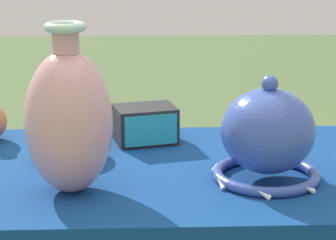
% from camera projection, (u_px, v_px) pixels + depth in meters
% --- Properties ---
extents(display_table, '(1.17, 0.63, 0.73)m').
position_uv_depth(display_table, '(142.00, 207.00, 1.46)').
color(display_table, '#38383D').
rests_on(display_table, ground_plane).
extents(vase_tall_bulbous, '(0.17, 0.17, 0.34)m').
position_uv_depth(vase_tall_bulbous, '(66.00, 120.00, 1.28)').
color(vase_tall_bulbous, '#D19399').
rests_on(vase_tall_bulbous, display_table).
extents(vase_dome_bell, '(0.23, 0.24, 0.23)m').
position_uv_depth(vase_dome_bell, '(265.00, 137.00, 1.36)').
color(vase_dome_bell, '#3851A8').
rests_on(vase_dome_bell, display_table).
extents(mosaic_tile_box, '(0.17, 0.14, 0.09)m').
position_uv_depth(mosaic_tile_box, '(144.00, 124.00, 1.62)').
color(mosaic_tile_box, '#232328').
rests_on(mosaic_tile_box, display_table).
extents(bowl_shallow_ochre, '(0.16, 0.16, 0.06)m').
position_uv_depth(bowl_shallow_ochre, '(68.00, 146.00, 1.50)').
color(bowl_shallow_ochre, gold).
rests_on(bowl_shallow_ochre, display_table).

